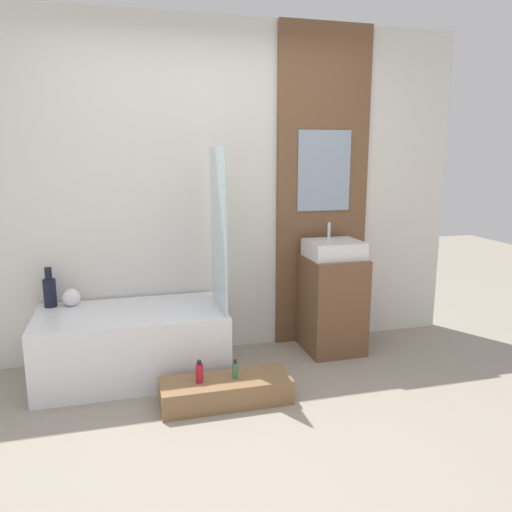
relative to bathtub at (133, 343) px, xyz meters
The scene contains 12 objects.
ground_plane 1.37m from the bathtub, 61.01° to the right, with size 12.00×12.00×0.00m, color gray.
wall_tiled_back 1.30m from the bathtub, 31.80° to the left, with size 4.20×0.06×2.60m, color silver.
wall_wood_accent 1.94m from the bathtub, 12.51° to the left, with size 0.79×0.04×2.60m.
bathtub is the anchor object (origin of this frame).
glass_shower_screen 1.03m from the bathtub, ahead, with size 0.01×0.52×1.15m, color silver.
wooden_step_bench 0.82m from the bathtub, 44.90° to the right, with size 0.84×0.30×0.16m, color olive.
vanity_cabinet 1.60m from the bathtub, ahead, with size 0.44×0.48×0.78m, color brown.
sink 1.70m from the bathtub, ahead, with size 0.42×0.37×0.27m.
vase_tall_dark 0.72m from the bathtub, 155.29° to the left, with size 0.09×0.09×0.29m.
vase_round_light 0.57m from the bathtub, 150.08° to the left, with size 0.13×0.13×0.13m, color white.
bottle_soap_primary 0.69m from the bathtub, 54.85° to the right, with size 0.05×0.05×0.15m.
bottle_soap_secondary 0.84m from the bathtub, 41.87° to the right, with size 0.04×0.04×0.13m.
Camera 1 is at (-0.68, -2.33, 1.59)m, focal length 35.00 mm.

